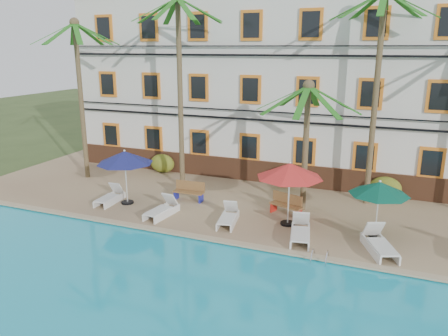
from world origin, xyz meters
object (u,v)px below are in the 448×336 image
at_px(umbrella_red, 290,171).
at_px(lounger_a, 110,197).
at_px(umbrella_green, 379,189).
at_px(lounger_e, 379,244).
at_px(pool_ladder, 320,260).
at_px(palm_d, 378,72).
at_px(palm_b, 180,69).
at_px(umbrella_blue, 125,158).
at_px(palm_c, 307,126).
at_px(lounger_b, 162,209).
at_px(palm_a, 79,79).
at_px(lounger_c, 228,217).
at_px(lounger_d, 300,232).
at_px(bench_left, 189,191).
at_px(bench_right, 287,204).

distance_m(umbrella_red, lounger_a, 8.75).
relative_size(umbrella_green, lounger_a, 1.25).
xyz_separation_m(lounger_e, pool_ladder, (-1.87, -1.40, -0.32)).
bearing_deg(palm_d, umbrella_green, -80.55).
xyz_separation_m(palm_d, umbrella_red, (-2.82, -3.96, -3.76)).
distance_m(umbrella_green, pool_ladder, 3.79).
distance_m(palm_b, umbrella_blue, 5.19).
height_order(palm_b, palm_c, palm_b).
bearing_deg(pool_ladder, palm_c, 109.12).
bearing_deg(palm_d, umbrella_red, -125.46).
relative_size(umbrella_green, lounger_e, 1.05).
bearing_deg(umbrella_green, lounger_b, -172.12).
height_order(palm_b, umbrella_blue, palm_b).
bearing_deg(palm_a, lounger_a, -38.99).
relative_size(umbrella_green, lounger_b, 1.18).
bearing_deg(umbrella_green, lounger_c, -170.82).
distance_m(umbrella_blue, lounger_d, 8.74).
bearing_deg(umbrella_green, palm_c, 151.07).
bearing_deg(lounger_b, lounger_a, 170.14).
bearing_deg(palm_b, pool_ladder, -34.18).
bearing_deg(bench_left, pool_ladder, -28.91).
bearing_deg(lounger_a, lounger_c, -2.46).
relative_size(palm_d, lounger_a, 5.25).
height_order(lounger_b, bench_right, bench_right).
height_order(bench_left, bench_right, same).
bearing_deg(lounger_c, palm_b, 137.48).
bearing_deg(lounger_e, palm_d, 99.25).
height_order(palm_d, lounger_e, palm_d).
distance_m(bench_right, pool_ladder, 4.36).
xyz_separation_m(umbrella_green, pool_ladder, (-1.65, -2.79, -1.96)).
distance_m(umbrella_green, lounger_e, 2.16).
relative_size(lounger_a, lounger_e, 0.84).
bearing_deg(umbrella_blue, pool_ladder, -13.89).
xyz_separation_m(palm_b, lounger_c, (4.05, -3.71, -5.81)).
relative_size(palm_b, bench_right, 6.14).
bearing_deg(lounger_e, lounger_d, 179.62).
height_order(umbrella_blue, lounger_a, umbrella_blue).
relative_size(palm_a, umbrella_red, 3.16).
distance_m(umbrella_blue, bench_right, 7.70).
xyz_separation_m(bench_left, bench_right, (4.83, -0.06, 0.00)).
bearing_deg(lounger_d, lounger_c, 172.13).
bearing_deg(pool_ladder, bench_right, 119.28).
bearing_deg(palm_a, bench_left, -10.57).
height_order(palm_b, pool_ladder, palm_b).
distance_m(palm_d, umbrella_blue, 11.97).
bearing_deg(lounger_c, umbrella_blue, 174.76).
relative_size(lounger_c, lounger_e, 0.87).
distance_m(lounger_a, lounger_d, 9.32).
height_order(palm_c, lounger_c, palm_c).
height_order(umbrella_blue, umbrella_red, umbrella_red).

